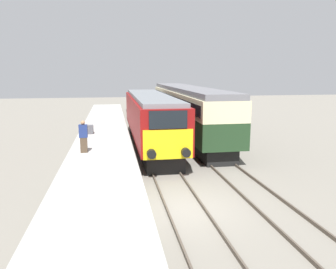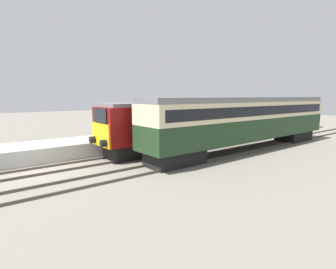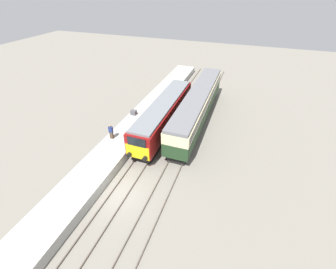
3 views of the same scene
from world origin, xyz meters
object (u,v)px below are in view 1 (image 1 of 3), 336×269
locomotive (150,117)px  luggage_crate (88,129)px  person_on_platform (83,137)px  passenger_carriage (187,107)px

locomotive → luggage_crate: 4.44m
person_on_platform → luggage_crate: 5.62m
person_on_platform → passenger_carriage: bearing=48.1°
passenger_carriage → luggage_crate: size_ratio=27.10×
locomotive → passenger_carriage: 4.68m
locomotive → person_on_platform: bearing=-128.5°
locomotive → passenger_carriage: size_ratio=0.80×
locomotive → luggage_crate: size_ratio=21.72×
passenger_carriage → locomotive: bearing=-136.8°
person_on_platform → luggage_crate: size_ratio=2.47×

